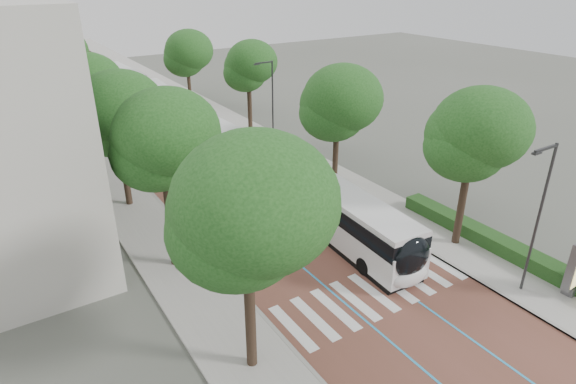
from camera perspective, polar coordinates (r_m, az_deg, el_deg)
name	(u,v)px	position (r m, az deg, el deg)	size (l,w,h in m)	color
ground	(384,304)	(25.17, 11.27, -12.91)	(160.00, 160.00, 0.00)	#51544C
road	(140,116)	(57.72, -17.11, 8.66)	(11.00, 140.00, 0.02)	brown
sidewalk_left	(70,126)	(56.30, -24.43, 7.16)	(4.00, 140.00, 0.12)	#9B9892
sidewalk_right	(202,106)	(60.04, -10.20, 10.03)	(4.00, 140.00, 0.12)	#9B9892
kerb_left	(89,123)	(56.56, -22.55, 7.57)	(0.20, 140.00, 0.14)	gray
kerb_right	(187,108)	(59.37, -11.91, 9.72)	(0.20, 140.00, 0.14)	gray
zebra_crossing	(373,292)	(25.83, 10.07, -11.61)	(10.55, 3.60, 0.01)	silver
lane_line_left	(126,118)	(57.34, -18.64, 8.36)	(0.12, 126.00, 0.01)	#2892CC
lane_line_right	(154,113)	(58.14, -15.60, 8.98)	(0.12, 126.00, 0.01)	#2892CC
hedge	(499,244)	(31.06, 23.77, -5.67)	(1.20, 14.00, 0.80)	#193B14
streetlight_near	(539,209)	(25.91, 27.57, -1.81)	(1.82, 0.20, 8.00)	#2F2F31
streetlight_far	(271,99)	(42.82, -2.05, 10.94)	(1.82, 0.20, 8.00)	#2F2F31
lamp_post_left	(200,200)	(25.85, -10.38, -0.96)	(0.14, 0.14, 8.00)	#2F2F31
trees_left	(93,93)	(39.75, -22.12, 10.81)	(6.16, 60.96, 9.74)	black
trees_right	(278,83)	(43.54, -1.20, 12.81)	(6.02, 47.63, 9.03)	black
lead_bus	(321,200)	(31.15, 3.90, -0.98)	(3.53, 18.51, 3.20)	black
bus_queued_0	(210,137)	(43.34, -9.27, 6.40)	(3.20, 12.52, 3.20)	silver
bus_queued_1	(163,104)	(55.65, -14.59, 10.10)	(3.12, 12.50, 3.20)	silver
bus_queued_2	(125,81)	(68.46, -18.79, 12.31)	(2.98, 12.48, 3.20)	silver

